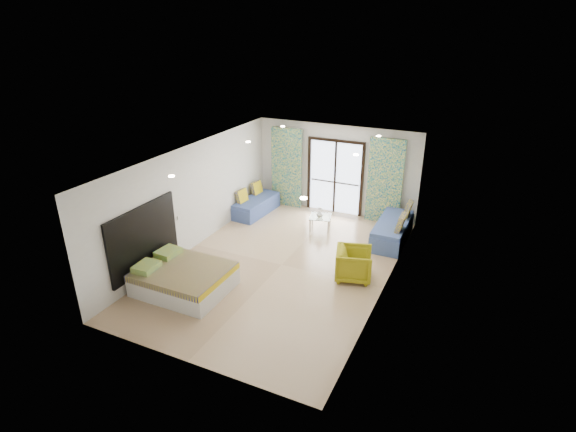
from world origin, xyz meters
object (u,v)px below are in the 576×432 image
at_px(daybed_left, 256,205).
at_px(daybed_right, 393,230).
at_px(armchair, 354,262).
at_px(coffee_table, 320,218).
at_px(bed, 183,278).

xyz_separation_m(daybed_left, daybed_right, (4.23, -0.09, 0.04)).
distance_m(daybed_left, armchair, 4.56).
relative_size(coffee_table, armchair, 0.87).
height_order(daybed_left, coffee_table, daybed_left).
relative_size(daybed_left, daybed_right, 0.89).
xyz_separation_m(bed, daybed_left, (-0.64, 4.45, -0.01)).
height_order(bed, armchair, armchair).
height_order(daybed_right, armchair, daybed_right).
xyz_separation_m(daybed_right, coffee_table, (-2.03, -0.14, 0.04)).
height_order(bed, daybed_right, daybed_right).
bearing_deg(armchair, daybed_right, -24.93).
relative_size(bed, armchair, 2.35).
bearing_deg(armchair, bed, 106.19).
bearing_deg(daybed_right, coffee_table, -176.92).
xyz_separation_m(bed, armchair, (3.23, 2.04, 0.13)).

